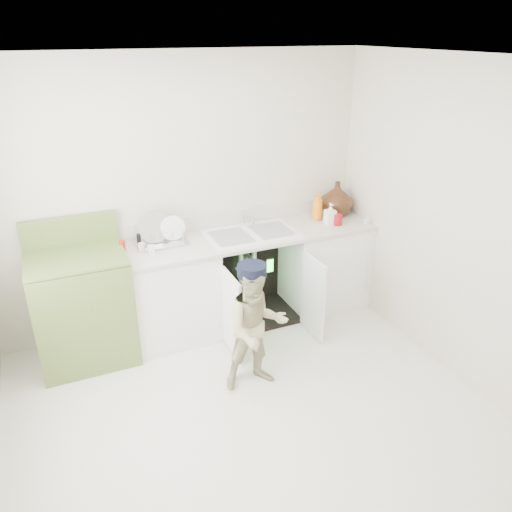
{
  "coord_description": "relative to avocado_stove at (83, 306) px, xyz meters",
  "views": [
    {
      "loc": [
        -1.14,
        -2.76,
        2.65
      ],
      "look_at": [
        0.38,
        0.7,
        0.92
      ],
      "focal_mm": 35.0,
      "sensor_mm": 36.0,
      "label": 1
    }
  ],
  "objects": [
    {
      "name": "room_shell",
      "position": [
        1.02,
        -1.18,
        0.75
      ],
      "size": [
        6.0,
        5.5,
        1.26
      ],
      "color": "beige",
      "rests_on": "ground"
    },
    {
      "name": "repair_worker",
      "position": [
        1.2,
        -0.93,
        0.04
      ],
      "size": [
        0.7,
        0.84,
        1.07
      ],
      "rotation": [
        0.0,
        0.0,
        -0.08
      ],
      "color": "beige",
      "rests_on": "ground"
    },
    {
      "name": "avocado_stove",
      "position": [
        0.0,
        0.0,
        0.0
      ],
      "size": [
        0.78,
        0.65,
        1.22
      ],
      "color": "#5A7131",
      "rests_on": "ground"
    },
    {
      "name": "ground",
      "position": [
        1.02,
        -1.18,
        -0.5
      ],
      "size": [
        3.5,
        3.5,
        0.0
      ],
      "primitive_type": "plane",
      "color": "beige",
      "rests_on": "ground"
    },
    {
      "name": "counter_run",
      "position": [
        1.6,
        0.03,
        -0.02
      ],
      "size": [
        2.44,
        1.02,
        1.25
      ],
      "color": "white",
      "rests_on": "ground"
    }
  ]
}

